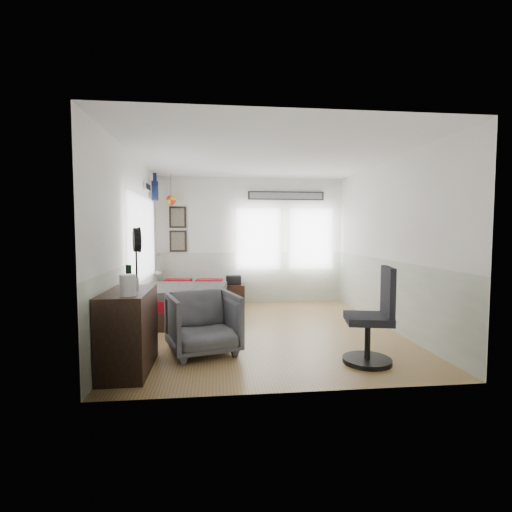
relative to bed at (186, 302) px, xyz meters
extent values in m
cube|color=olive|center=(1.30, -0.95, -0.30)|extent=(4.00, 4.50, 0.01)
cube|color=silver|center=(1.30, 1.30, 1.06)|extent=(4.00, 0.02, 2.70)
cube|color=silver|center=(1.30, -3.20, 1.06)|extent=(4.00, 0.02, 2.70)
cube|color=silver|center=(-0.70, -0.95, 1.06)|extent=(0.02, 4.50, 2.70)
cube|color=silver|center=(3.30, -0.95, 1.06)|extent=(0.02, 4.50, 2.70)
cube|color=white|center=(1.30, -0.95, 2.41)|extent=(4.00, 4.50, 0.02)
cube|color=#B1BBA3|center=(1.30, 1.30, 0.26)|extent=(4.00, 0.01, 1.10)
cube|color=#B1BBA3|center=(-0.69, -0.95, 0.26)|extent=(0.01, 4.50, 1.10)
cube|color=#B1BBA3|center=(3.29, -0.95, 0.26)|extent=(0.01, 4.50, 1.10)
cube|color=silver|center=(-0.66, -0.40, 1.16)|extent=(0.03, 2.20, 1.35)
cube|color=silver|center=(1.45, 1.26, 1.11)|extent=(0.95, 0.03, 1.30)
cube|color=silver|center=(2.60, 1.26, 1.11)|extent=(0.95, 0.03, 1.30)
cube|color=black|center=(-0.25, 1.27, 1.06)|extent=(0.35, 0.03, 0.45)
cube|color=black|center=(-0.25, 1.27, 1.56)|extent=(0.35, 0.03, 0.45)
cube|color=#7F7259|center=(-0.25, 1.25, 1.06)|extent=(0.27, 0.01, 0.37)
cube|color=#7F7259|center=(-0.25, 1.25, 1.56)|extent=(0.27, 0.01, 0.37)
cube|color=black|center=(2.05, 1.27, 2.03)|extent=(1.65, 0.03, 0.18)
cube|color=gray|center=(2.05, 1.25, 2.03)|extent=(1.58, 0.01, 0.13)
cube|color=white|center=(-0.66, 0.20, 2.06)|extent=(0.02, 0.48, 0.14)
sphere|color=red|center=(-0.35, 1.00, 1.89)|extent=(0.20, 0.20, 0.20)
cube|color=black|center=(0.00, 0.01, -0.14)|extent=(1.55, 2.04, 0.30)
cube|color=#9E0517|center=(0.00, 0.01, 0.09)|extent=(1.50, 1.99, 0.17)
cube|color=#635D53|center=(0.00, -0.20, 0.24)|extent=(1.54, 1.50, 0.13)
cube|color=#9E0517|center=(-0.31, 0.77, 0.24)|extent=(0.56, 0.38, 0.13)
cube|color=#9E0517|center=(0.31, 0.77, 0.24)|extent=(0.56, 0.38, 0.13)
cube|color=black|center=(-0.44, -2.42, 0.16)|extent=(0.48, 1.00, 0.90)
imported|color=#4E4E53|center=(0.37, -1.92, 0.10)|extent=(1.05, 1.06, 0.78)
cube|color=black|center=(0.90, 0.99, -0.07)|extent=(0.48, 0.39, 0.46)
cylinder|color=black|center=(2.32, -2.49, -0.27)|extent=(0.57, 0.57, 0.06)
cylinder|color=black|center=(2.32, -2.49, -0.02)|extent=(0.07, 0.07, 0.44)
cube|color=black|center=(2.32, -2.49, 0.24)|extent=(0.60, 0.60, 0.09)
cube|color=black|center=(2.53, -2.54, 0.57)|extent=(0.16, 0.47, 0.57)
cylinder|color=silver|center=(-0.36, -2.74, 0.72)|extent=(0.16, 0.16, 0.22)
cube|color=silver|center=(-0.26, -2.74, 0.73)|extent=(0.02, 0.02, 0.13)
cylinder|color=black|center=(-0.49, -2.16, 0.74)|extent=(0.07, 0.07, 0.27)
cylinder|color=black|center=(-0.36, -2.31, 0.88)|extent=(0.02, 0.02, 0.55)
cylinder|color=black|center=(-0.36, -2.31, 1.17)|extent=(0.13, 0.28, 0.27)
cylinder|color=black|center=(-0.33, -2.31, 1.17)|extent=(0.10, 0.28, 0.29)
cube|color=black|center=(0.90, 0.99, 0.25)|extent=(0.32, 0.21, 0.18)
camera|label=1|loc=(0.54, -6.63, 1.27)|focal=26.00mm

